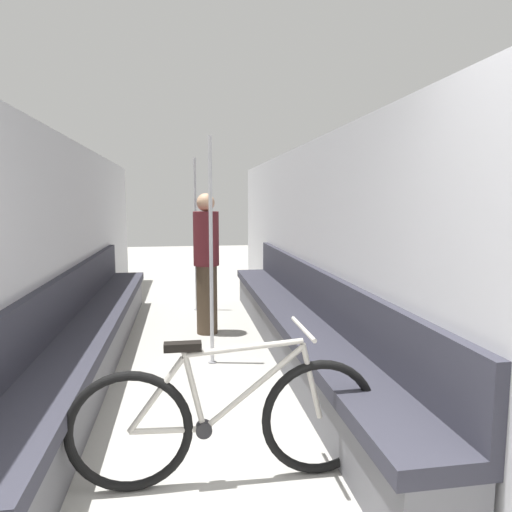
% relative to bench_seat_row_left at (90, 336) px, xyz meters
% --- Properties ---
extents(wall_left, '(0.10, 9.85, 2.19)m').
position_rel_bench_seat_row_left_xyz_m(wall_left, '(-0.27, -0.01, 0.79)').
color(wall_left, '#B2B2B7').
rests_on(wall_left, ground).
extents(wall_right, '(0.10, 9.85, 2.19)m').
position_rel_bench_seat_row_left_xyz_m(wall_right, '(2.25, -0.01, 0.79)').
color(wall_right, '#B2B2B7').
rests_on(wall_right, ground).
extents(bench_seat_row_left, '(0.48, 5.48, 0.92)m').
position_rel_bench_seat_row_left_xyz_m(bench_seat_row_left, '(0.00, 0.00, 0.00)').
color(bench_seat_row_left, '#5B5B60').
rests_on(bench_seat_row_left, ground).
extents(bench_seat_row_right, '(0.48, 5.48, 0.92)m').
position_rel_bench_seat_row_left_xyz_m(bench_seat_row_right, '(1.99, 0.00, 0.00)').
color(bench_seat_row_right, '#5B5B60').
rests_on(bench_seat_row_right, ground).
extents(bicycle, '(1.74, 0.46, 0.88)m').
position_rel_bench_seat_row_left_xyz_m(bicycle, '(1.10, -1.96, 0.06)').
color(bicycle, black).
rests_on(bicycle, ground).
extents(grab_pole_near, '(0.08, 0.08, 2.17)m').
position_rel_bench_seat_row_left_xyz_m(grab_pole_near, '(1.14, -0.05, 0.75)').
color(grab_pole_near, gray).
rests_on(grab_pole_near, ground).
extents(grab_pole_far, '(0.08, 0.08, 2.17)m').
position_rel_bench_seat_row_left_xyz_m(grab_pole_far, '(1.06, 2.17, 0.75)').
color(grab_pole_far, gray).
rests_on(grab_pole_far, ground).
extents(passenger_standing, '(0.30, 0.30, 1.66)m').
position_rel_bench_seat_row_left_xyz_m(passenger_standing, '(1.15, 0.98, 0.55)').
color(passenger_standing, '#473828').
rests_on(passenger_standing, ground).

